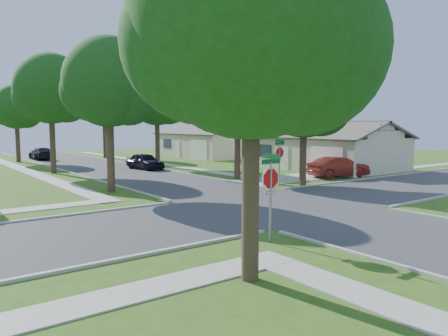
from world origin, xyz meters
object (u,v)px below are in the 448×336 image
object	(u,v)px
tree_w_mid	(51,92)
tree_sw_corner	(253,28)
tree_e_near	(238,100)
car_driveway	(339,167)
car_curb_east	(145,161)
tree_ne_corner	(305,98)
house_ne_far	(209,144)
tree_w_near	(110,86)
house_ne_near	(322,151)
tree_w_far	(17,109)
tree_e_far	(104,106)
stop_sign_sw	(271,182)
tree_e_mid	(157,99)
stop_sign_ne	(280,155)
car_curb_west	(41,154)

from	to	relation	value
tree_w_mid	tree_sw_corner	distance (m)	28.14
tree_e_near	car_driveway	xyz separation A→B (m)	(6.75, -3.51, -4.88)
tree_w_mid	car_curb_east	world-z (taller)	tree_w_mid
tree_ne_corner	house_ne_far	world-z (taller)	tree_ne_corner
tree_w_near	house_ne_near	xyz separation A→B (m)	(20.64, 1.99, -4.60)
tree_w_near	car_curb_east	xyz separation A→B (m)	(7.21, 10.29, -5.40)
tree_w_mid	tree_w_far	xyz separation A→B (m)	(-0.01, 13.00, -0.98)
house_ne_near	car_curb_east	world-z (taller)	house_ne_near
tree_e_far	tree_w_near	distance (m)	26.71
tree_w_mid	car_driveway	distance (m)	23.10
tree_w_near	tree_ne_corner	size ratio (longest dim) A/B	1.04
tree_w_near	car_driveway	xyz separation A→B (m)	(16.14, -3.51, -5.35)
stop_sign_sw	car_curb_east	world-z (taller)	stop_sign_sw
tree_e_mid	house_ne_far	xyz separation A→B (m)	(11.23, 7.99, -4.74)
stop_sign_ne	tree_e_far	size ratio (longest dim) A/B	0.34
tree_e_near	car_curb_west	distance (m)	28.05
stop_sign_sw	tree_e_far	bearing A→B (deg)	76.27
tree_e_far	car_driveway	size ratio (longest dim) A/B	1.88
tree_e_near	tree_e_mid	distance (m)	12.02
car_curb_west	car_curb_east	bearing A→B (deg)	106.16
house_ne_far	tree_w_near	bearing A→B (deg)	-135.91
house_ne_near	car_driveway	bearing A→B (deg)	-129.26
tree_w_far	house_ne_near	xyz separation A→B (m)	(20.64, -23.01, -3.99)
house_ne_near	tree_e_mid	bearing A→B (deg)	138.30
stop_sign_sw	tree_sw_corner	xyz separation A→B (m)	(-2.74, -2.29, 4.23)
tree_w_near	tree_w_far	size ratio (longest dim) A/B	1.12
tree_ne_corner	tree_sw_corner	bearing A→B (deg)	-140.93
car_driveway	car_curb_east	world-z (taller)	car_driveway
tree_e_near	tree_w_far	world-z (taller)	tree_e_near
car_curb_east	car_curb_west	bearing A→B (deg)	99.15
tree_w_mid	house_ne_near	world-z (taller)	tree_w_mid
tree_e_mid	tree_e_far	size ratio (longest dim) A/B	1.06
tree_w_mid	car_driveway	bearing A→B (deg)	-43.85
tree_w_far	car_curb_west	world-z (taller)	tree_w_far
stop_sign_sw	tree_w_near	distance (m)	14.30
tree_e_far	tree_w_mid	distance (m)	16.05
tree_w_far	stop_sign_ne	bearing A→B (deg)	-72.30
house_ne_far	tree_w_mid	bearing A→B (deg)	-158.83
tree_e_near	tree_w_mid	world-z (taller)	tree_w_mid
tree_e_mid	tree_sw_corner	distance (m)	30.54
stop_sign_ne	tree_e_near	bearing A→B (deg)	89.32
tree_e_near	tree_w_far	bearing A→B (deg)	110.61
tree_w_far	tree_ne_corner	size ratio (longest dim) A/B	0.93
tree_e_mid	car_curb_west	xyz separation A→B (m)	(-6.75, 14.77, -5.58)
stop_sign_ne	tree_w_near	bearing A→B (deg)	155.26
stop_sign_ne	car_curb_east	world-z (taller)	stop_sign_ne
car_driveway	car_curb_west	size ratio (longest dim) A/B	0.99
car_curb_west	tree_e_near	bearing A→B (deg)	104.83
stop_sign_sw	tree_e_near	world-z (taller)	tree_e_near
tree_e_mid	house_ne_far	bearing A→B (deg)	35.42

